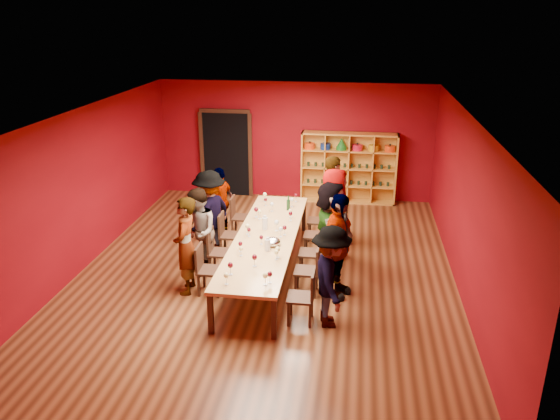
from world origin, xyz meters
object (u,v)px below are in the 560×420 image
at_px(person_left_1, 186,246).
at_px(chair_person_left_3, 227,232).
at_px(tasting_table, 266,238).
at_px(chair_person_right_3, 318,232).
at_px(person_right_4, 334,199).
at_px(chair_person_right_0, 306,294).
at_px(chair_person_left_2, 216,249).
at_px(chair_person_right_2, 315,250).
at_px(person_left_3, 210,213).
at_px(person_left_4, 221,202).
at_px(person_right_0, 331,277).
at_px(person_right_3, 334,214).
at_px(chair_person_left_4, 238,214).
at_px(chair_person_left_1, 206,267).
at_px(person_right_1, 338,246).
at_px(wine_bottle, 288,205).
at_px(person_right_2, 330,230).
at_px(shelving_unit, 348,164).
at_px(spittoon_bowl, 272,242).
at_px(chair_person_right_1, 311,268).
at_px(person_left_2, 198,232).
at_px(chair_person_right_4, 321,218).

height_order(person_left_1, chair_person_left_3, person_left_1).
xyz_separation_m(tasting_table, chair_person_right_3, (0.91, 0.90, -0.20)).
distance_m(person_left_1, person_right_4, 3.55).
bearing_deg(chair_person_right_0, person_left_1, 161.67).
distance_m(chair_person_left_2, chair_person_right_2, 1.83).
bearing_deg(tasting_table, person_left_3, 152.20).
bearing_deg(person_left_4, tasting_table, 53.12).
distance_m(person_left_4, person_right_0, 4.18).
bearing_deg(chair_person_right_2, chair_person_left_2, -172.85).
bearing_deg(person_right_3, person_right_0, 173.39).
height_order(person_left_1, chair_person_left_4, person_left_1).
relative_size(chair_person_left_1, chair_person_left_4, 1.00).
height_order(chair_person_right_3, person_right_3, person_right_3).
bearing_deg(chair_person_right_0, tasting_table, 119.17).
relative_size(person_right_1, wine_bottle, 6.06).
height_order(person_right_2, person_right_3, person_right_2).
bearing_deg(tasting_table, chair_person_left_4, 118.66).
bearing_deg(chair_person_right_2, shelving_unit, 83.50).
distance_m(chair_person_left_4, chair_person_right_0, 3.76).
relative_size(person_left_1, person_right_4, 0.93).
xyz_separation_m(chair_person_left_2, person_right_3, (2.11, 1.08, 0.42)).
xyz_separation_m(person_right_2, spittoon_bowl, (-0.99, -0.46, -0.10)).
relative_size(person_left_1, chair_person_left_4, 1.97).
xyz_separation_m(chair_person_left_2, chair_person_left_3, (0.00, 0.83, 0.00)).
height_order(tasting_table, chair_person_right_0, chair_person_right_0).
height_order(chair_person_left_4, chair_person_right_1, same).
height_order(person_left_3, spittoon_bowl, person_left_3).
height_order(person_left_2, person_right_2, person_right_2).
height_order(person_left_2, chair_person_right_3, person_left_2).
distance_m(person_left_4, chair_person_right_0, 3.97).
bearing_deg(person_left_1, chair_person_right_3, 124.07).
bearing_deg(person_right_4, person_left_3, 102.80).
height_order(person_left_3, chair_person_left_4, person_left_3).
xyz_separation_m(person_left_2, person_left_4, (-0.04, 1.84, -0.06)).
height_order(person_left_2, person_right_3, person_right_3).
relative_size(tasting_table, chair_person_right_0, 5.06).
xyz_separation_m(person_left_1, spittoon_bowl, (1.44, 0.50, -0.06)).
height_order(chair_person_right_0, chair_person_right_4, same).
relative_size(tasting_table, chair_person_right_4, 5.06).
relative_size(shelving_unit, person_right_0, 1.45).
bearing_deg(tasting_table, person_left_2, -171.76).
distance_m(person_left_1, person_right_2, 2.61).
relative_size(chair_person_left_2, chair_person_left_3, 1.00).
relative_size(chair_person_right_0, chair_person_right_3, 1.00).
height_order(chair_person_right_2, person_right_4, person_right_4).
bearing_deg(chair_person_right_0, wine_bottle, 102.51).
distance_m(person_right_0, chair_person_right_2, 1.75).
relative_size(chair_person_right_0, chair_person_right_2, 1.00).
bearing_deg(person_left_1, chair_person_left_1, 83.92).
height_order(chair_person_left_1, chair_person_right_3, same).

